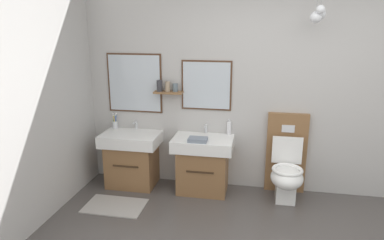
% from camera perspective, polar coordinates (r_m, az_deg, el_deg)
% --- Properties ---
extents(wall_back, '(5.23, 0.54, 2.75)m').
position_cam_1_polar(wall_back, '(4.32, 15.23, 6.21)').
color(wall_back, '#B7B5B2').
rests_on(wall_back, ground).
extents(bath_mat, '(0.68, 0.44, 0.01)m').
position_cam_1_polar(bath_mat, '(4.23, -12.46, -13.51)').
color(bath_mat, '#9E9993').
rests_on(bath_mat, ground).
extents(vanity_sink_left, '(0.73, 0.51, 0.69)m').
position_cam_1_polar(vanity_sink_left, '(4.58, -9.75, -6.00)').
color(vanity_sink_left, brown).
rests_on(vanity_sink_left, ground).
extents(tap_on_left_sink, '(0.03, 0.13, 0.11)m').
position_cam_1_polar(tap_on_left_sink, '(4.63, -9.15, -0.64)').
color(tap_on_left_sink, silver).
rests_on(tap_on_left_sink, vanity_sink_left).
extents(vanity_sink_right, '(0.73, 0.51, 0.69)m').
position_cam_1_polar(vanity_sink_right, '(4.36, 1.81, -6.93)').
color(vanity_sink_right, brown).
rests_on(vanity_sink_right, ground).
extents(tap_on_right_sink, '(0.03, 0.13, 0.11)m').
position_cam_1_polar(tap_on_right_sink, '(4.40, 2.25, -1.27)').
color(tap_on_right_sink, silver).
rests_on(tap_on_right_sink, vanity_sink_right).
extents(toilet, '(0.48, 0.62, 1.00)m').
position_cam_1_polar(toilet, '(4.34, 15.12, -7.51)').
color(toilet, brown).
rests_on(toilet, ground).
extents(toothbrush_cup, '(0.07, 0.07, 0.21)m').
position_cam_1_polar(toothbrush_cup, '(4.72, -12.43, -0.62)').
color(toothbrush_cup, silver).
rests_on(toothbrush_cup, vanity_sink_left).
extents(soap_dispenser, '(0.06, 0.06, 0.20)m').
position_cam_1_polar(soap_dispenser, '(4.37, 6.06, -1.29)').
color(soap_dispenser, white).
rests_on(soap_dispenser, vanity_sink_right).
extents(folded_hand_towel, '(0.22, 0.16, 0.04)m').
position_cam_1_polar(folded_hand_towel, '(4.10, 0.95, -3.23)').
color(folded_hand_towel, gray).
rests_on(folded_hand_towel, vanity_sink_right).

